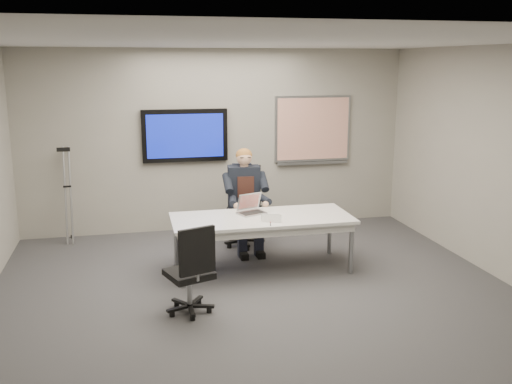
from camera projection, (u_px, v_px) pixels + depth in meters
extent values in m
cube|color=#363638|center=(262.00, 302.00, 6.31)|extent=(6.00, 6.00, 0.02)
cube|color=silver|center=(262.00, 41.00, 5.69)|extent=(6.00, 6.00, 0.02)
cube|color=gray|center=(217.00, 141.00, 8.85)|extent=(6.00, 0.02, 2.80)
cube|color=gray|center=(388.00, 284.00, 3.15)|extent=(6.00, 0.02, 2.80)
cube|color=gray|center=(511.00, 167.00, 6.65)|extent=(0.02, 6.00, 2.80)
cube|color=silver|center=(262.00, 218.00, 7.16)|extent=(2.26, 0.95, 0.04)
cube|color=silver|center=(262.00, 224.00, 7.18)|extent=(2.17, 0.86, 0.09)
cylinder|color=gray|center=(181.00, 261.00, 6.64)|extent=(0.06, 0.06, 0.66)
cylinder|color=gray|center=(351.00, 248.00, 7.09)|extent=(0.06, 0.06, 0.66)
cylinder|color=gray|center=(176.00, 241.00, 7.40)|extent=(0.06, 0.06, 0.66)
cylinder|color=gray|center=(330.00, 231.00, 7.84)|extent=(0.06, 0.06, 0.66)
cube|color=black|center=(185.00, 136.00, 8.67)|extent=(1.30, 0.08, 0.80)
cube|color=navy|center=(185.00, 136.00, 8.63)|extent=(1.16, 0.01, 0.66)
cube|color=gray|center=(313.00, 129.00, 9.13)|extent=(1.25, 0.04, 1.05)
cube|color=white|center=(313.00, 129.00, 9.11)|extent=(1.18, 0.01, 0.98)
cube|color=gray|center=(313.00, 163.00, 9.22)|extent=(1.18, 0.05, 0.04)
cylinder|color=gray|center=(244.00, 225.00, 8.20)|extent=(0.07, 0.07, 0.39)
cube|color=black|center=(243.00, 212.00, 8.15)|extent=(0.63, 0.63, 0.08)
cube|color=black|center=(245.00, 184.00, 8.31)|extent=(0.45, 0.19, 0.56)
cylinder|color=gray|center=(189.00, 289.00, 6.00)|extent=(0.06, 0.06, 0.34)
cube|color=black|center=(189.00, 274.00, 5.96)|extent=(0.55, 0.55, 0.07)
cube|color=black|center=(197.00, 251.00, 5.72)|extent=(0.39, 0.17, 0.49)
cube|color=black|center=(244.00, 187.00, 8.04)|extent=(0.46, 0.29, 0.61)
cube|color=#341B15|center=(246.00, 187.00, 7.91)|extent=(0.23, 0.04, 0.29)
sphere|color=#DBA886|center=(244.00, 158.00, 7.91)|extent=(0.22, 0.22, 0.22)
ellipsoid|color=brown|center=(244.00, 155.00, 7.92)|extent=(0.23, 0.23, 0.19)
cube|color=#A9A9AB|center=(252.00, 213.00, 7.29)|extent=(0.40, 0.34, 0.02)
cube|color=black|center=(252.00, 213.00, 7.28)|extent=(0.33, 0.26, 0.00)
cube|color=#A9A9AB|center=(249.00, 201.00, 7.41)|extent=(0.35, 0.20, 0.22)
cube|color=red|center=(249.00, 201.00, 7.40)|extent=(0.30, 0.17, 0.19)
cylinder|color=black|center=(271.00, 224.00, 6.83)|extent=(0.05, 0.15, 0.01)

